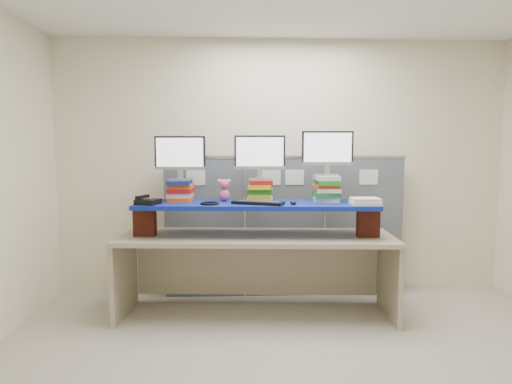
{
  "coord_description": "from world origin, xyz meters",
  "views": [
    {
      "loc": [
        -0.51,
        -2.77,
        1.61
      ],
      "look_at": [
        -0.34,
        1.22,
        1.2
      ],
      "focal_mm": 30.0,
      "sensor_mm": 36.0,
      "label": 1
    }
  ],
  "objects_px": {
    "blue_board": "(256,205)",
    "monitor_center": "(260,155)",
    "desk_phone": "(147,201)",
    "monitor_left": "(180,155)",
    "monitor_right": "(327,150)",
    "keyboard": "(258,203)",
    "desk": "(256,251)"
  },
  "relations": [
    {
      "from": "blue_board",
      "to": "monitor_center",
      "type": "distance_m",
      "value": 0.48
    },
    {
      "from": "blue_board",
      "to": "desk_phone",
      "type": "bearing_deg",
      "value": -171.52
    },
    {
      "from": "monitor_left",
      "to": "desk_phone",
      "type": "bearing_deg",
      "value": -133.88
    },
    {
      "from": "blue_board",
      "to": "desk_phone",
      "type": "distance_m",
      "value": 1.0
    },
    {
      "from": "monitor_center",
      "to": "monitor_right",
      "type": "height_order",
      "value": "monitor_right"
    },
    {
      "from": "blue_board",
      "to": "monitor_left",
      "type": "bearing_deg",
      "value": 170.84
    },
    {
      "from": "keyboard",
      "to": "desk_phone",
      "type": "distance_m",
      "value": 1.01
    },
    {
      "from": "monitor_center",
      "to": "blue_board",
      "type": "bearing_deg",
      "value": -106.24
    },
    {
      "from": "desk",
      "to": "monitor_center",
      "type": "xyz_separation_m",
      "value": [
        0.04,
        0.12,
        0.92
      ]
    },
    {
      "from": "monitor_right",
      "to": "keyboard",
      "type": "xyz_separation_m",
      "value": [
        -0.67,
        -0.19,
        -0.48
      ]
    },
    {
      "from": "desk",
      "to": "monitor_center",
      "type": "relative_size",
      "value": 5.38
    },
    {
      "from": "blue_board",
      "to": "monitor_right",
      "type": "height_order",
      "value": "monitor_right"
    },
    {
      "from": "monitor_left",
      "to": "monitor_center",
      "type": "bearing_deg",
      "value": 0.0
    },
    {
      "from": "desk",
      "to": "blue_board",
      "type": "height_order",
      "value": "blue_board"
    },
    {
      "from": "keyboard",
      "to": "monitor_right",
      "type": "bearing_deg",
      "value": 38.14
    },
    {
      "from": "monitor_left",
      "to": "monitor_center",
      "type": "distance_m",
      "value": 0.77
    },
    {
      "from": "desk",
      "to": "keyboard",
      "type": "distance_m",
      "value": 0.5
    },
    {
      "from": "monitor_left",
      "to": "monitor_center",
      "type": "xyz_separation_m",
      "value": [
        0.77,
        -0.05,
        0.01
      ]
    },
    {
      "from": "keyboard",
      "to": "desk_phone",
      "type": "relative_size",
      "value": 2.07
    },
    {
      "from": "monitor_right",
      "to": "monitor_center",
      "type": "bearing_deg",
      "value": -180.0
    },
    {
      "from": "desk",
      "to": "blue_board",
      "type": "bearing_deg",
      "value": 0.0
    },
    {
      "from": "monitor_center",
      "to": "desk_phone",
      "type": "xyz_separation_m",
      "value": [
        -1.04,
        -0.2,
        -0.42
      ]
    },
    {
      "from": "monitor_right",
      "to": "desk_phone",
      "type": "relative_size",
      "value": 2.04
    },
    {
      "from": "keyboard",
      "to": "monitor_left",
      "type": "bearing_deg",
      "value": -178.94
    },
    {
      "from": "monitor_left",
      "to": "desk_phone",
      "type": "relative_size",
      "value": 2.04
    },
    {
      "from": "monitor_center",
      "to": "monitor_right",
      "type": "xyz_separation_m",
      "value": [
        0.64,
        -0.04,
        0.04
      ]
    },
    {
      "from": "monitor_left",
      "to": "monitor_right",
      "type": "bearing_deg",
      "value": 0.0
    },
    {
      "from": "desk",
      "to": "monitor_left",
      "type": "bearing_deg",
      "value": 170.84
    },
    {
      "from": "keyboard",
      "to": "desk_phone",
      "type": "xyz_separation_m",
      "value": [
        -1.01,
        0.03,
        0.02
      ]
    },
    {
      "from": "desk",
      "to": "keyboard",
      "type": "xyz_separation_m",
      "value": [
        0.01,
        -0.12,
        0.49
      ]
    },
    {
      "from": "monitor_left",
      "to": "keyboard",
      "type": "xyz_separation_m",
      "value": [
        0.74,
        -0.28,
        -0.43
      ]
    },
    {
      "from": "monitor_right",
      "to": "keyboard",
      "type": "relative_size",
      "value": 0.99
    }
  ]
}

